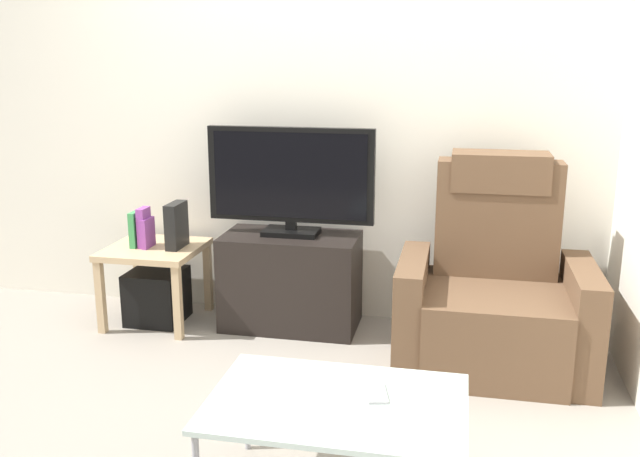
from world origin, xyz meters
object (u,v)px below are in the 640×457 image
(game_console, at_px, (176,225))
(coffee_table, at_px, (337,407))
(recliner_armchair, at_px, (494,294))
(tv_stand, at_px, (291,281))
(side_table, at_px, (155,258))
(book_rightmost, at_px, (148,233))
(television, at_px, (291,179))
(subwoofer_box, at_px, (157,296))
(book_leftmost, at_px, (136,229))
(cell_phone, at_px, (376,393))
(book_middle, at_px, (144,227))

(game_console, xyz_separation_m, coffee_table, (1.24, -1.52, -0.23))
(recliner_armchair, bearing_deg, tv_stand, 169.13)
(side_table, bearing_deg, coffee_table, -47.44)
(side_table, distance_m, book_rightmost, 0.17)
(television, distance_m, subwoofer_box, 1.10)
(book_rightmost, xyz_separation_m, coffee_table, (1.41, -1.49, -0.18))
(book_leftmost, xyz_separation_m, book_rightmost, (0.08, 0.00, -0.02))
(subwoofer_box, xyz_separation_m, cell_phone, (1.51, -1.44, 0.25))
(tv_stand, relative_size, side_table, 1.46)
(television, xyz_separation_m, side_table, (-0.81, -0.11, -0.49))
(television, relative_size, subwoofer_box, 3.05)
(book_leftmost, relative_size, book_middle, 0.89)
(cell_phone, bearing_deg, television, 101.05)
(book_leftmost, xyz_separation_m, book_middle, (0.05, 0.00, 0.01))
(book_rightmost, bearing_deg, subwoofer_box, 40.01)
(television, bearing_deg, game_console, -171.57)
(side_table, relative_size, coffee_table, 0.60)
(recliner_armchair, bearing_deg, subwoofer_box, 176.83)
(book_rightmost, distance_m, cell_phone, 2.10)
(subwoofer_box, relative_size, book_rightmost, 1.81)
(recliner_armchair, height_order, book_leftmost, recliner_armchair)
(book_leftmost, distance_m, game_console, 0.25)
(book_middle, bearing_deg, coffee_table, -46.11)
(tv_stand, distance_m, subwoofer_box, 0.83)
(tv_stand, height_order, game_console, game_console)
(book_rightmost, bearing_deg, book_leftmost, 180.00)
(coffee_table, bearing_deg, book_leftmost, 134.94)
(tv_stand, bearing_deg, subwoofer_box, -173.66)
(television, bearing_deg, book_middle, -171.47)
(book_middle, bearing_deg, side_table, 23.08)
(side_table, distance_m, book_leftmost, 0.21)
(book_leftmost, relative_size, coffee_table, 0.24)
(subwoofer_box, distance_m, cell_phone, 2.10)
(subwoofer_box, distance_m, book_rightmost, 0.40)
(side_table, relative_size, subwoofer_box, 1.70)
(side_table, relative_size, game_console, 2.01)
(tv_stand, bearing_deg, book_leftmost, -173.11)
(television, xyz_separation_m, recliner_armchair, (1.15, -0.28, -0.52))
(book_leftmost, bearing_deg, subwoofer_box, 11.31)
(tv_stand, distance_m, book_leftmost, 0.97)
(recliner_armchair, bearing_deg, game_console, 176.14)
(television, height_order, book_rightmost, television)
(tv_stand, distance_m, cell_phone, 1.68)
(subwoofer_box, bearing_deg, book_middle, -156.92)
(tv_stand, distance_m, television, 0.61)
(side_table, distance_m, game_console, 0.25)
(book_middle, bearing_deg, subwoofer_box, 23.08)
(television, relative_size, side_table, 1.79)
(game_console, bearing_deg, recliner_armchair, -5.50)
(book_leftmost, distance_m, book_rightmost, 0.08)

